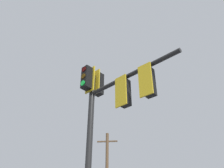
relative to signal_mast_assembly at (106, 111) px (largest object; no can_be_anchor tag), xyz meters
name	(u,v)px	position (x,y,z in m)	size (l,w,h in m)	color
signal_mast_assembly	(106,111)	(0.00, 0.00, 0.00)	(3.78, 1.01, 6.91)	black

